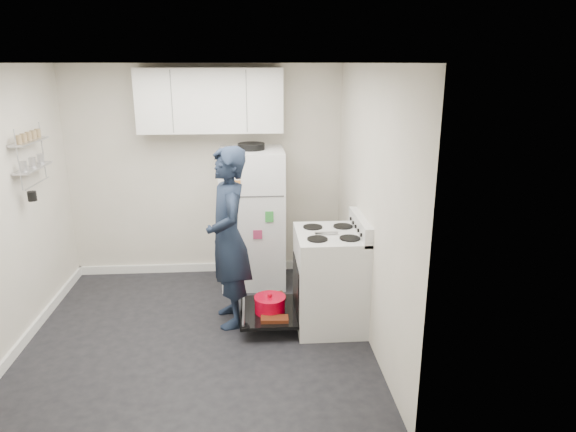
{
  "coord_description": "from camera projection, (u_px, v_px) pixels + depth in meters",
  "views": [
    {
      "loc": [
        0.53,
        -4.43,
        2.5
      ],
      "look_at": [
        0.89,
        0.41,
        1.05
      ],
      "focal_mm": 32.0,
      "sensor_mm": 36.0,
      "label": 1
    }
  ],
  "objects": [
    {
      "name": "wall_shelf_rack",
      "position": [
        31.0,
        155.0,
        4.79
      ],
      "size": [
        0.14,
        0.6,
        0.61
      ],
      "color": "#B2B2B7",
      "rests_on": "room"
    },
    {
      "name": "person",
      "position": [
        228.0,
        238.0,
        4.93
      ],
      "size": [
        0.54,
        0.71,
        1.77
      ],
      "primitive_type": "imported",
      "rotation": [
        0.0,
        0.0,
        -1.38
      ],
      "color": "#172134",
      "rests_on": "ground"
    },
    {
      "name": "room",
      "position": [
        189.0,
        213.0,
        4.59
      ],
      "size": [
        3.21,
        3.21,
        2.51
      ],
      "color": "black",
      "rests_on": "ground"
    },
    {
      "name": "electric_range",
      "position": [
        328.0,
        280.0,
        5.01
      ],
      "size": [
        0.66,
        0.76,
        1.1
      ],
      "color": "silver",
      "rests_on": "ground"
    },
    {
      "name": "refrigerator",
      "position": [
        253.0,
        217.0,
        5.91
      ],
      "size": [
        0.72,
        0.74,
        1.65
      ],
      "color": "white",
      "rests_on": "ground"
    },
    {
      "name": "open_oven_door",
      "position": [
        269.0,
        308.0,
        5.03
      ],
      "size": [
        0.55,
        0.72,
        0.23
      ],
      "color": "black",
      "rests_on": "ground"
    },
    {
      "name": "upper_cabinets",
      "position": [
        210.0,
        100.0,
        5.68
      ],
      "size": [
        1.6,
        0.33,
        0.7
      ],
      "primitive_type": "cube",
      "color": "silver",
      "rests_on": "room"
    }
  ]
}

